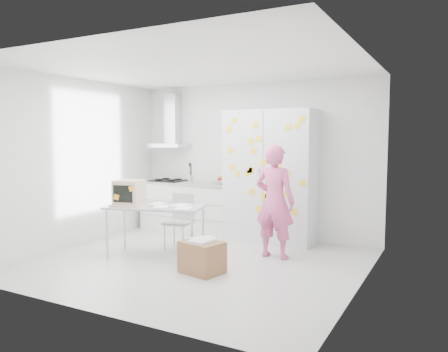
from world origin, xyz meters
The scene contains 10 objects.
floor centered at (0.00, 0.00, -0.01)m, with size 4.50×4.00×0.02m, color silver.
walls centered at (0.00, 0.72, 1.35)m, with size 4.52×4.01×2.70m.
ceiling centered at (0.00, 0.00, 2.70)m, with size 4.50×4.00×0.02m, color white.
counter_run centered at (-1.20, 1.70, 0.47)m, with size 1.84×0.63×1.28m.
range_hood centered at (-1.65, 1.84, 1.96)m, with size 0.70×0.48×1.01m.
tall_cabinet centered at (0.45, 1.67, 1.10)m, with size 1.50×0.68×2.20m.
person centered at (0.89, 0.75, 0.82)m, with size 0.60×0.39×1.65m, color #E05791.
desk centered at (-0.95, -0.05, 0.84)m, with size 1.53×1.04×1.11m.
chair centered at (-0.61, 0.55, 0.49)m, with size 0.43×0.43×0.87m.
cardboard_box centered at (0.34, -0.37, 0.21)m, with size 0.59×0.52×0.45m.
Camera 1 is at (3.19, -5.11, 1.74)m, focal length 35.00 mm.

